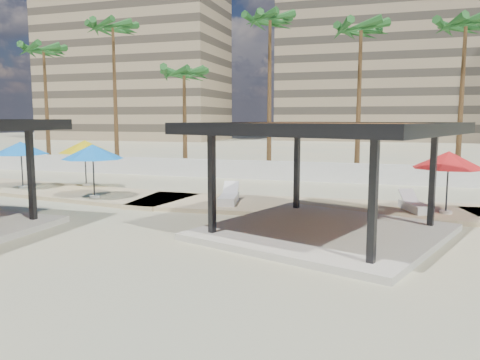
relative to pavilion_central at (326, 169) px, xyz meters
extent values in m
plane|color=#CAB886|center=(-3.01, -2.65, -2.22)|extent=(200.00, 200.00, 0.00)
cube|color=#C6B284|center=(-15.01, 4.85, -2.16)|extent=(16.40, 6.19, 0.24)
cube|color=#C6B284|center=(-1.01, 4.35, -2.16)|extent=(16.24, 5.11, 0.24)
cube|color=silver|center=(-3.01, 13.35, -1.62)|extent=(56.00, 0.30, 1.20)
cube|color=#937F60|center=(-45.01, 65.35, 12.78)|extent=(34.00, 16.00, 30.00)
cube|color=#847259|center=(0.99, 75.35, 11.78)|extent=(38.00, 16.00, 28.00)
cube|color=beige|center=(0.00, 0.00, -2.11)|extent=(8.92, 8.92, 0.21)
cube|color=black|center=(-3.38, -1.60, -0.42)|extent=(0.24, 0.24, 3.17)
cube|color=black|center=(-1.60, 3.38, -0.42)|extent=(0.24, 0.24, 3.17)
cube|color=black|center=(1.60, -3.38, -0.42)|extent=(0.24, 0.24, 3.17)
cube|color=black|center=(3.38, 1.60, -0.42)|extent=(0.24, 0.24, 3.17)
cube|color=brown|center=(0.00, 0.00, 1.32)|extent=(9.19, 9.19, 0.30)
cube|color=black|center=(-1.21, -3.39, 1.32)|extent=(6.92, 2.58, 0.36)
cube|color=black|center=(1.21, 3.39, 1.32)|extent=(6.92, 2.58, 0.36)
cube|color=black|center=(-3.39, 1.21, 1.32)|extent=(2.58, 6.92, 0.36)
cube|color=black|center=(3.39, -1.21, 1.32)|extent=(2.58, 6.92, 0.36)
cube|color=black|center=(-10.27, -1.73, -0.37)|extent=(0.20, 0.20, 3.26)
cylinder|color=beige|center=(-16.60, 4.68, -1.98)|extent=(0.48, 0.48, 0.11)
cylinder|color=#262628|center=(-16.60, 4.68, -0.89)|extent=(0.07, 0.07, 2.30)
cone|color=blue|center=(-16.60, 4.68, 0.10)|extent=(3.30, 3.30, 0.67)
cylinder|color=beige|center=(-13.95, 6.50, -1.98)|extent=(0.49, 0.49, 0.12)
cylinder|color=#262628|center=(-13.95, 6.50, -0.87)|extent=(0.07, 0.07, 2.33)
cone|color=#D9BB0B|center=(-13.95, 6.50, 0.13)|extent=(2.88, 2.88, 0.68)
cylinder|color=beige|center=(4.13, 4.13, -1.98)|extent=(0.47, 0.47, 0.11)
cylinder|color=#262628|center=(4.13, 4.13, -0.91)|extent=(0.07, 0.07, 2.26)
cone|color=red|center=(4.13, 4.13, 0.06)|extent=(3.48, 3.48, 0.66)
cylinder|color=beige|center=(-11.09, 3.15, -1.98)|extent=(0.48, 0.48, 0.12)
cylinder|color=#262628|center=(-11.09, 3.15, -0.88)|extent=(0.07, 0.07, 2.32)
cone|color=blue|center=(-11.09, 3.15, 0.12)|extent=(3.05, 3.05, 0.68)
cube|color=white|center=(-4.68, 3.80, -1.89)|extent=(1.12, 2.15, 0.29)
cube|color=white|center=(-4.68, 3.80, -1.72)|extent=(1.12, 2.15, 0.06)
cube|color=white|center=(-4.84, 4.58, -1.47)|extent=(0.80, 0.83, 0.52)
cube|color=white|center=(3.04, 4.33, -1.90)|extent=(1.30, 1.98, 0.26)
cube|color=white|center=(3.04, 4.33, -1.75)|extent=(1.30, 1.98, 0.06)
cube|color=white|center=(2.77, 5.01, -1.52)|extent=(0.81, 0.83, 0.48)
cone|color=brown|center=(-24.01, 15.65, 2.47)|extent=(0.36, 0.36, 9.37)
ellipsoid|color=#1D541F|center=(-24.01, 15.65, 6.90)|extent=(3.00, 3.00, 1.80)
cone|color=brown|center=(-18.01, 16.05, 3.18)|extent=(0.36, 0.36, 10.78)
ellipsoid|color=#1D541F|center=(-18.01, 16.05, 8.32)|extent=(3.00, 3.00, 1.80)
cone|color=brown|center=(-12.01, 15.45, 1.39)|extent=(0.36, 0.36, 7.22)
ellipsoid|color=#1D541F|center=(-12.01, 15.45, 4.75)|extent=(3.00, 3.00, 1.80)
cone|color=brown|center=(-6.01, 16.25, 3.11)|extent=(0.36, 0.36, 10.65)
ellipsoid|color=#1D541F|center=(-6.01, 16.25, 8.19)|extent=(3.00, 3.00, 1.80)
cone|color=brown|center=(-0.01, 15.75, 2.59)|extent=(0.36, 0.36, 9.60)
ellipsoid|color=#1D541F|center=(-0.01, 15.75, 7.14)|extent=(3.00, 3.00, 1.80)
cone|color=brown|center=(5.99, 15.95, 2.57)|extent=(0.36, 0.36, 9.57)
ellipsoid|color=#1D541F|center=(5.99, 15.95, 7.10)|extent=(3.00, 3.00, 1.80)
camera|label=1|loc=(1.92, -15.31, 1.59)|focal=35.00mm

